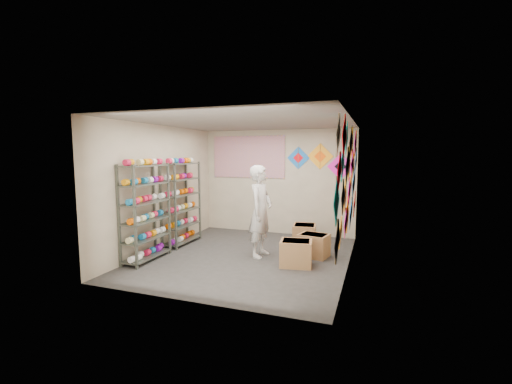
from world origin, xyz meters
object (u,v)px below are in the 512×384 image
at_px(shelf_rack_back, 181,203).
at_px(shopkeeper, 261,211).
at_px(shelf_rack_front, 145,212).
at_px(carton_a, 296,253).
at_px(carton_b, 314,245).
at_px(carton_c, 304,235).

relative_size(shelf_rack_back, shopkeeper, 1.02).
relative_size(shelf_rack_front, carton_a, 3.29).
height_order(carton_b, carton_c, carton_c).
relative_size(shopkeeper, carton_c, 3.35).
height_order(shelf_rack_back, carton_b, shelf_rack_back).
relative_size(carton_a, carton_c, 1.04).
height_order(shopkeeper, carton_c, shopkeeper).
xyz_separation_m(shelf_rack_back, carton_b, (3.07, 0.03, -0.72)).
bearing_deg(carton_c, shopkeeper, -130.74).
height_order(shopkeeper, carton_b, shopkeeper).
height_order(shelf_rack_back, carton_c, shelf_rack_back).
bearing_deg(shelf_rack_front, carton_b, 23.38).
distance_m(shelf_rack_back, shopkeeper, 2.05).
xyz_separation_m(shelf_rack_front, carton_b, (3.07, 1.33, -0.72)).
distance_m(shopkeeper, carton_b, 1.29).
bearing_deg(carton_c, carton_b, -73.32).
height_order(carton_a, carton_b, carton_a).
relative_size(shelf_rack_back, carton_a, 3.29).
height_order(shelf_rack_front, carton_c, shelf_rack_front).
height_order(shelf_rack_front, carton_a, shelf_rack_front).
bearing_deg(carton_a, shopkeeper, 146.78).
bearing_deg(shopkeeper, carton_b, -67.81).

